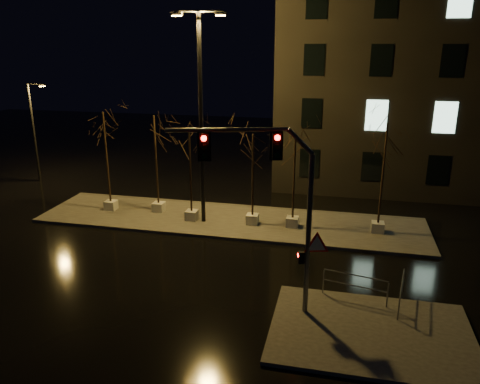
# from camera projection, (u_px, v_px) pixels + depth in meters

# --- Properties ---
(ground) EXTENTS (90.00, 90.00, 0.00)m
(ground) POSITION_uv_depth(u_px,v_px,m) (197.00, 268.00, 21.29)
(ground) COLOR black
(ground) RESTS_ON ground
(median) EXTENTS (22.00, 5.00, 0.15)m
(median) POSITION_uv_depth(u_px,v_px,m) (229.00, 220.00, 26.84)
(median) COLOR #3F3E39
(median) RESTS_ON ground
(sidewalk_corner) EXTENTS (7.00, 5.00, 0.15)m
(sidewalk_corner) POSITION_uv_depth(u_px,v_px,m) (371.00, 333.00, 16.44)
(sidewalk_corner) COLOR #3F3E39
(sidewalk_corner) RESTS_ON ground
(building) EXTENTS (25.00, 12.00, 15.00)m
(building) POSITION_uv_depth(u_px,v_px,m) (463.00, 77.00, 32.80)
(building) COLOR black
(building) RESTS_ON ground
(tree_0) EXTENTS (1.80, 1.80, 6.07)m
(tree_0) POSITION_uv_depth(u_px,v_px,m) (105.00, 135.00, 26.98)
(tree_0) COLOR silver
(tree_0) RESTS_ON median
(tree_1) EXTENTS (1.80, 1.80, 5.90)m
(tree_1) POSITION_uv_depth(u_px,v_px,m) (155.00, 138.00, 26.74)
(tree_1) COLOR silver
(tree_1) RESTS_ON median
(tree_2) EXTENTS (1.80, 1.80, 5.37)m
(tree_2) POSITION_uv_depth(u_px,v_px,m) (190.00, 150.00, 25.52)
(tree_2) COLOR silver
(tree_2) RESTS_ON median
(tree_3) EXTENTS (1.80, 1.80, 5.21)m
(tree_3) POSITION_uv_depth(u_px,v_px,m) (253.00, 155.00, 24.96)
(tree_3) COLOR silver
(tree_3) RESTS_ON median
(tree_4) EXTENTS (1.80, 1.80, 5.40)m
(tree_4) POSITION_uv_depth(u_px,v_px,m) (295.00, 154.00, 24.51)
(tree_4) COLOR silver
(tree_4) RESTS_ON median
(tree_5) EXTENTS (1.80, 1.80, 5.98)m
(tree_5) POSITION_uv_depth(u_px,v_px,m) (385.00, 149.00, 23.63)
(tree_5) COLOR silver
(tree_5) RESTS_ON median
(traffic_signal_mast) EXTENTS (5.55, 1.57, 6.99)m
(traffic_signal_mast) POSITION_uv_depth(u_px,v_px,m) (278.00, 196.00, 16.18)
(traffic_signal_mast) COLOR #585A60
(traffic_signal_mast) RESTS_ON sidewalk_corner
(streetlight_main) EXTENTS (2.81, 0.56, 11.21)m
(streetlight_main) POSITION_uv_depth(u_px,v_px,m) (201.00, 106.00, 24.58)
(streetlight_main) COLOR black
(streetlight_main) RESTS_ON median
(streetlight_far) EXTENTS (1.40, 0.35, 7.13)m
(streetlight_far) POSITION_uv_depth(u_px,v_px,m) (35.00, 129.00, 33.59)
(streetlight_far) COLOR black
(streetlight_far) RESTS_ON ground
(guard_rail_a) EXTENTS (2.49, 0.58, 1.10)m
(guard_rail_a) POSITION_uv_depth(u_px,v_px,m) (355.00, 284.00, 18.18)
(guard_rail_a) COLOR #585A60
(guard_rail_a) RESTS_ON sidewalk_corner
(guard_rail_b) EXTENTS (0.41, 2.19, 1.05)m
(guard_rail_b) POSITION_uv_depth(u_px,v_px,m) (401.00, 290.00, 17.82)
(guard_rail_b) COLOR #585A60
(guard_rail_b) RESTS_ON sidewalk_corner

